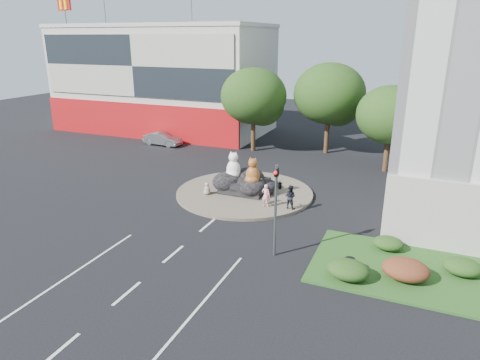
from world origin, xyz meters
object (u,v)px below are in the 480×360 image
Objects in this scene: cat_white at (233,165)px; cat_tabby at (253,170)px; kitten_calico at (207,188)px; parked_car at (162,139)px; litter_bin at (350,265)px; pedestrian_dark at (290,197)px; pedestrian_pink at (266,195)px; kitten_white at (268,198)px.

cat_tabby is (1.74, -0.57, -0.05)m from cat_white.
kitten_calico is at bearing -127.80° from cat_white.
cat_white is at bearing -126.13° from parked_car.
cat_tabby reaches higher than litter_bin.
pedestrian_dark reaches higher than parked_car.
cat_tabby is 3.56m from pedestrian_dark.
cat_white is at bearing 139.74° from litter_bin.
pedestrian_pink is at bearing 136.74° from litter_bin.
litter_bin is (4.96, -6.48, -0.54)m from pedestrian_dark.
pedestrian_pink is 0.37× the size of parked_car.
kitten_white is 0.18× the size of parked_car.
kitten_white is at bearing -22.52° from cat_white.
kitten_calico is 0.22× the size of parked_car.
cat_white is 2.22× the size of kitten_calico.
cat_white reaches higher than litter_bin.
pedestrian_pink is at bearing -48.06° from cat_tabby.
kitten_calico is (-1.39, -1.60, -1.46)m from cat_white.
pedestrian_pink reaches higher than kitten_white.
kitten_white is 0.48× the size of pedestrian_dark.
cat_white is at bearing 145.97° from kitten_white.
kitten_calico is 13.11m from litter_bin.
parked_car is 29.41m from litter_bin.
kitten_white is (4.60, 0.05, -0.07)m from kitten_calico.
parked_car is at bearing 135.06° from kitten_white.
litter_bin is at bearing -37.09° from cat_white.
cat_white is 5.35m from pedestrian_dark.
cat_tabby is 3.58m from kitten_calico.
pedestrian_pink is 20.48m from parked_car.
kitten_white is at bearing 3.61° from kitten_calico.
parked_car is (-12.84, 10.37, -1.43)m from cat_white.
cat_white reaches higher than cat_tabby.
kitten_calico is at bearing 149.01° from litter_bin.
kitten_calico is 4.60m from kitten_white.
kitten_white is (3.21, -1.55, -1.54)m from cat_white.
cat_white reaches higher than kitten_calico.
cat_white is at bearing 52.02° from kitten_calico.
cat_white is 1.05× the size of cat_tabby.
kitten_white is at bearing -80.78° from pedestrian_pink.
kitten_white is 1.76m from pedestrian_dark.
pedestrian_dark is (3.14, -1.30, -1.06)m from cat_tabby.
litter_bin is at bearing 134.47° from pedestrian_dark.
cat_white is 2.92× the size of litter_bin.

